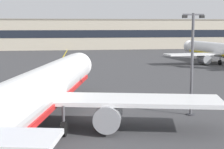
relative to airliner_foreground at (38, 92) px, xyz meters
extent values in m
cube|color=yellow|center=(-0.04, 21.38, -3.37)|extent=(13.79, 179.52, 0.01)
cylinder|color=white|center=(0.03, 0.14, 0.13)|extent=(12.23, 35.87, 3.80)
cone|color=white|center=(4.61, 18.89, 0.13)|extent=(4.12, 3.38, 3.61)
cube|color=red|center=(0.03, 0.14, -0.91)|extent=(11.47, 33.06, 0.44)
cube|color=black|center=(4.16, 17.05, 0.80)|extent=(3.03, 1.74, 0.60)
cube|color=white|center=(0.18, 0.73, -0.72)|extent=(32.23, 12.25, 0.36)
cylinder|color=gray|center=(5.96, -1.72, -1.94)|extent=(3.09, 4.04, 2.30)
cylinder|color=black|center=(6.40, 0.08, -1.94)|extent=(1.94, 0.64, 1.95)
cylinder|color=#4C4C51|center=(3.47, 14.23, -1.89)|extent=(0.24, 0.24, 1.60)
cylinder|color=black|center=(3.47, 14.23, -2.92)|extent=(0.60, 0.97, 0.90)
cylinder|color=#4C4C51|center=(-2.97, -1.18, -1.59)|extent=(0.24, 0.24, 1.60)
cylinder|color=black|center=(-2.97, -1.18, -2.72)|extent=(0.70, 1.36, 1.30)
cylinder|color=#4C4C51|center=(2.09, -2.42, -1.59)|extent=(0.24, 0.24, 1.60)
cylinder|color=black|center=(2.09, -2.42, -2.72)|extent=(0.70, 1.36, 1.30)
cone|color=white|center=(39.81, 67.27, -0.16)|extent=(3.54, 2.71, 3.31)
cube|color=black|center=(39.99, 65.53, 0.45)|extent=(2.70, 1.27, 0.55)
cube|color=white|center=(41.55, 50.20, -0.94)|extent=(29.66, 7.36, 0.33)
cylinder|color=gray|center=(35.99, 48.71, -2.06)|extent=(2.43, 3.50, 2.11)
cylinder|color=black|center=(35.82, 50.40, -2.06)|extent=(1.80, 0.35, 1.79)
cylinder|color=#4C4C51|center=(40.26, 62.89, -2.02)|extent=(0.22, 0.22, 1.47)
cylinder|color=black|center=(40.26, 62.89, -2.96)|extent=(0.45, 0.86, 0.83)
cylinder|color=#4C4C51|center=(39.42, 47.58, -1.74)|extent=(0.22, 0.22, 1.47)
cylinder|color=black|center=(39.42, 47.58, -2.77)|extent=(0.49, 1.22, 1.19)
cylinder|color=#515156|center=(15.25, 3.03, 1.83)|extent=(0.28, 0.28, 10.40)
cylinder|color=#333338|center=(15.25, 3.03, -3.32)|extent=(0.90, 0.90, 0.10)
cube|color=#515156|center=(15.25, 3.03, 6.88)|extent=(2.20, 0.16, 0.16)
cube|color=black|center=(14.35, 3.03, 6.68)|extent=(0.44, 0.36, 0.28)
cube|color=black|center=(16.15, 3.03, 6.68)|extent=(0.44, 0.36, 0.28)
cone|color=orange|center=(1.09, 16.07, -3.09)|extent=(0.36, 0.36, 0.55)
cylinder|color=white|center=(1.09, 16.07, -3.07)|extent=(0.23, 0.23, 0.07)
cube|color=orange|center=(1.09, 16.07, -3.35)|extent=(0.44, 0.44, 0.03)
cube|color=#B2A893|center=(-0.49, 110.51, 2.20)|extent=(153.23, 12.00, 11.15)
cube|color=black|center=(-0.49, 104.46, 2.60)|extent=(147.10, 0.12, 2.80)
cube|color=gray|center=(-0.49, 110.51, 7.98)|extent=(153.63, 12.40, 0.40)
camera|label=1|loc=(1.44, -32.38, 5.84)|focal=59.00mm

